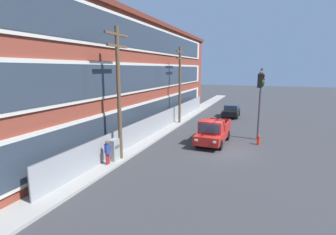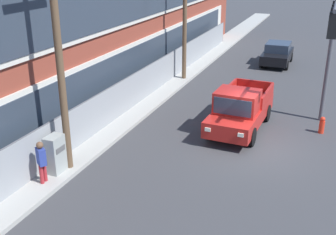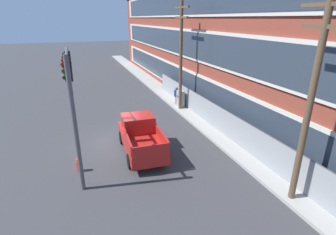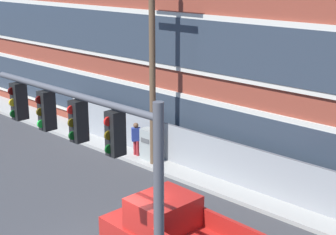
# 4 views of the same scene
# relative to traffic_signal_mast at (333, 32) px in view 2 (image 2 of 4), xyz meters

# --- Properties ---
(ground_plane) EXTENTS (160.00, 160.00, 0.00)m
(ground_plane) POSITION_rel_traffic_signal_mast_xyz_m (-2.54, 2.35, -4.57)
(ground_plane) COLOR #38383A
(sidewalk_building_side) EXTENTS (80.00, 1.87, 0.16)m
(sidewalk_building_side) POSITION_rel_traffic_signal_mast_xyz_m (-2.54, 8.95, -4.49)
(sidewalk_building_side) COLOR #9E9B93
(sidewalk_building_side) RESTS_ON ground
(chain_link_fence) EXTENTS (31.53, 0.06, 1.87)m
(chain_link_fence) POSITION_rel_traffic_signal_mast_xyz_m (2.17, 9.13, -3.62)
(chain_link_fence) COLOR gray
(chain_link_fence) RESTS_ON ground
(traffic_signal_mast) EXTENTS (5.57, 0.43, 6.12)m
(traffic_signal_mast) POSITION_rel_traffic_signal_mast_xyz_m (0.00, 0.00, 0.00)
(traffic_signal_mast) COLOR #4C4C51
(traffic_signal_mast) RESTS_ON ground
(pickup_truck_red) EXTENTS (5.21, 2.23, 2.05)m
(pickup_truck_red) POSITION_rel_traffic_signal_mast_xyz_m (-0.80, 3.42, -3.61)
(pickup_truck_red) COLOR #AD1E19
(pickup_truck_red) RESTS_ON ground
(sedan_black) EXTENTS (4.17, 1.94, 1.56)m
(sedan_black) POSITION_rel_traffic_signal_mast_xyz_m (12.11, 3.57, -3.77)
(sedan_black) COLOR black
(sedan_black) RESTS_ON ground
(utility_pole_near_corner) EXTENTS (2.62, 0.26, 8.67)m
(utility_pole_near_corner) POSITION_rel_traffic_signal_mast_xyz_m (-6.91, 8.44, 0.25)
(utility_pole_near_corner) COLOR brown
(utility_pole_near_corner) RESTS_ON ground
(utility_pole_midblock) EXTENTS (2.32, 0.26, 8.34)m
(utility_pole_midblock) POSITION_rel_traffic_signal_mast_xyz_m (5.77, 8.43, 0.03)
(utility_pole_midblock) COLOR brown
(utility_pole_midblock) RESTS_ON ground
(electrical_cabinet) EXTENTS (0.73, 0.50, 1.56)m
(electrical_cabinet) POSITION_rel_traffic_signal_mast_xyz_m (-7.38, 8.66, -3.79)
(electrical_cabinet) COLOR #939993
(electrical_cabinet) RESTS_ON ground
(pedestrian_near_cabinet) EXTENTS (0.42, 0.47, 1.69)m
(pedestrian_near_cabinet) POSITION_rel_traffic_signal_mast_xyz_m (-8.18, 8.62, -3.60)
(pedestrian_near_cabinet) COLOR maroon
(pedestrian_near_cabinet) RESTS_ON ground
(fire_hydrant) EXTENTS (0.24, 0.24, 0.78)m
(fire_hydrant) POSITION_rel_traffic_signal_mast_xyz_m (0.24, -0.11, -4.19)
(fire_hydrant) COLOR red
(fire_hydrant) RESTS_ON ground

